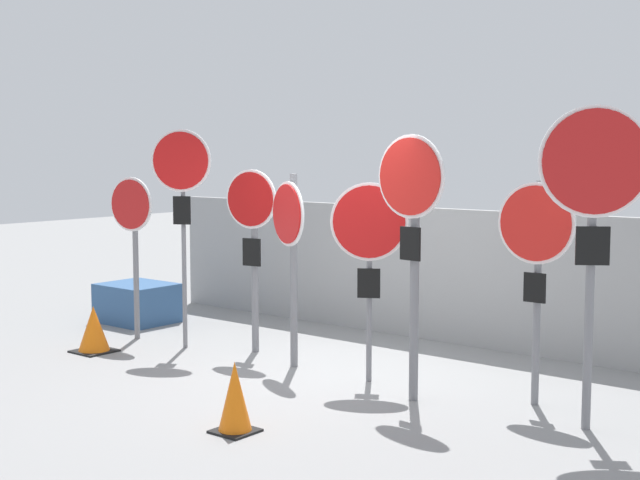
{
  "coord_description": "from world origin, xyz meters",
  "views": [
    {
      "loc": [
        5.68,
        -7.18,
        2.34
      ],
      "look_at": [
        -0.15,
        0.0,
        1.41
      ],
      "focal_mm": 50.0,
      "sensor_mm": 36.0,
      "label": 1
    }
  ],
  "objects_px": {
    "stop_sign_0": "(132,222)",
    "stop_sign_7": "(594,196)",
    "stop_sign_5": "(412,217)",
    "stop_sign_1": "(182,182)",
    "stop_sign_3": "(290,236)",
    "storage_crate": "(137,303)",
    "stop_sign_2": "(252,226)",
    "traffic_cone_0": "(235,397)",
    "stop_sign_6": "(536,245)",
    "traffic_cone_1": "(94,329)",
    "stop_sign_4": "(369,236)"
  },
  "relations": [
    {
      "from": "stop_sign_6",
      "to": "traffic_cone_1",
      "type": "bearing_deg",
      "value": -167.2
    },
    {
      "from": "stop_sign_0",
      "to": "stop_sign_7",
      "type": "bearing_deg",
      "value": -7.04
    },
    {
      "from": "stop_sign_0",
      "to": "stop_sign_7",
      "type": "distance_m",
      "value": 5.86
    },
    {
      "from": "stop_sign_6",
      "to": "traffic_cone_1",
      "type": "height_order",
      "value": "stop_sign_6"
    },
    {
      "from": "stop_sign_7",
      "to": "stop_sign_2",
      "type": "bearing_deg",
      "value": 141.46
    },
    {
      "from": "stop_sign_5",
      "to": "stop_sign_7",
      "type": "height_order",
      "value": "stop_sign_7"
    },
    {
      "from": "stop_sign_5",
      "to": "stop_sign_6",
      "type": "distance_m",
      "value": 1.15
    },
    {
      "from": "stop_sign_5",
      "to": "traffic_cone_1",
      "type": "height_order",
      "value": "stop_sign_5"
    },
    {
      "from": "stop_sign_6",
      "to": "traffic_cone_0",
      "type": "xyz_separation_m",
      "value": [
        -1.58,
        -2.29,
        -1.19
      ]
    },
    {
      "from": "storage_crate",
      "to": "stop_sign_5",
      "type": "bearing_deg",
      "value": -9.9
    },
    {
      "from": "stop_sign_5",
      "to": "stop_sign_3",
      "type": "bearing_deg",
      "value": 177.52
    },
    {
      "from": "stop_sign_4",
      "to": "traffic_cone_0",
      "type": "xyz_separation_m",
      "value": [
        0.08,
        -2.0,
        -1.19
      ]
    },
    {
      "from": "traffic_cone_0",
      "to": "storage_crate",
      "type": "height_order",
      "value": "traffic_cone_0"
    },
    {
      "from": "stop_sign_1",
      "to": "stop_sign_3",
      "type": "height_order",
      "value": "stop_sign_1"
    },
    {
      "from": "stop_sign_6",
      "to": "stop_sign_7",
      "type": "relative_size",
      "value": 0.76
    },
    {
      "from": "traffic_cone_0",
      "to": "traffic_cone_1",
      "type": "height_order",
      "value": "traffic_cone_0"
    },
    {
      "from": "stop_sign_0",
      "to": "stop_sign_1",
      "type": "bearing_deg",
      "value": -5.58
    },
    {
      "from": "stop_sign_0",
      "to": "stop_sign_5",
      "type": "bearing_deg",
      "value": -9.32
    },
    {
      "from": "stop_sign_2",
      "to": "traffic_cone_0",
      "type": "relative_size",
      "value": 3.54
    },
    {
      "from": "stop_sign_3",
      "to": "stop_sign_0",
      "type": "bearing_deg",
      "value": -154.69
    },
    {
      "from": "stop_sign_1",
      "to": "stop_sign_4",
      "type": "bearing_deg",
      "value": -25.86
    },
    {
      "from": "traffic_cone_0",
      "to": "stop_sign_3",
      "type": "bearing_deg",
      "value": 119.27
    },
    {
      "from": "stop_sign_1",
      "to": "stop_sign_5",
      "type": "bearing_deg",
      "value": -31.37
    },
    {
      "from": "stop_sign_4",
      "to": "traffic_cone_1",
      "type": "xyz_separation_m",
      "value": [
        -3.3,
        -0.9,
        -1.22
      ]
    },
    {
      "from": "stop_sign_1",
      "to": "traffic_cone_0",
      "type": "relative_size",
      "value": 4.3
    },
    {
      "from": "stop_sign_2",
      "to": "stop_sign_6",
      "type": "relative_size",
      "value": 1.03
    },
    {
      "from": "traffic_cone_0",
      "to": "traffic_cone_1",
      "type": "relative_size",
      "value": 1.11
    },
    {
      "from": "stop_sign_2",
      "to": "stop_sign_5",
      "type": "bearing_deg",
      "value": -20.61
    },
    {
      "from": "stop_sign_1",
      "to": "storage_crate",
      "type": "xyz_separation_m",
      "value": [
        -1.71,
        0.71,
        -1.71
      ]
    },
    {
      "from": "stop_sign_3",
      "to": "traffic_cone_1",
      "type": "xyz_separation_m",
      "value": [
        -2.26,
        -0.89,
        -1.16
      ]
    },
    {
      "from": "stop_sign_5",
      "to": "traffic_cone_0",
      "type": "height_order",
      "value": "stop_sign_5"
    },
    {
      "from": "traffic_cone_0",
      "to": "stop_sign_7",
      "type": "bearing_deg",
      "value": 39.78
    },
    {
      "from": "stop_sign_0",
      "to": "stop_sign_6",
      "type": "bearing_deg",
      "value": -2.55
    },
    {
      "from": "stop_sign_7",
      "to": "traffic_cone_0",
      "type": "relative_size",
      "value": 4.51
    },
    {
      "from": "stop_sign_2",
      "to": "stop_sign_5",
      "type": "relative_size",
      "value": 0.85
    },
    {
      "from": "traffic_cone_1",
      "to": "traffic_cone_0",
      "type": "bearing_deg",
      "value": -18.0
    },
    {
      "from": "stop_sign_3",
      "to": "traffic_cone_0",
      "type": "xyz_separation_m",
      "value": [
        1.12,
        -1.99,
        -1.13
      ]
    },
    {
      "from": "stop_sign_4",
      "to": "stop_sign_6",
      "type": "distance_m",
      "value": 1.68
    },
    {
      "from": "stop_sign_6",
      "to": "storage_crate",
      "type": "distance_m",
      "value": 6.12
    },
    {
      "from": "stop_sign_5",
      "to": "storage_crate",
      "type": "xyz_separation_m",
      "value": [
        -5.02,
        0.88,
        -1.47
      ]
    },
    {
      "from": "stop_sign_5",
      "to": "storage_crate",
      "type": "relative_size",
      "value": 2.62
    },
    {
      "from": "stop_sign_0",
      "to": "storage_crate",
      "type": "distance_m",
      "value": 1.63
    },
    {
      "from": "stop_sign_2",
      "to": "stop_sign_3",
      "type": "distance_m",
      "value": 0.84
    },
    {
      "from": "stop_sign_2",
      "to": "traffic_cone_0",
      "type": "height_order",
      "value": "stop_sign_2"
    },
    {
      "from": "storage_crate",
      "to": "stop_sign_1",
      "type": "bearing_deg",
      "value": -22.42
    },
    {
      "from": "stop_sign_0",
      "to": "stop_sign_3",
      "type": "relative_size",
      "value": 0.96
    },
    {
      "from": "stop_sign_0",
      "to": "storage_crate",
      "type": "relative_size",
      "value": 2.12
    },
    {
      "from": "stop_sign_4",
      "to": "stop_sign_7",
      "type": "bearing_deg",
      "value": -32.92
    },
    {
      "from": "stop_sign_3",
      "to": "stop_sign_7",
      "type": "height_order",
      "value": "stop_sign_7"
    },
    {
      "from": "stop_sign_0",
      "to": "stop_sign_4",
      "type": "bearing_deg",
      "value": -4.99
    }
  ]
}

